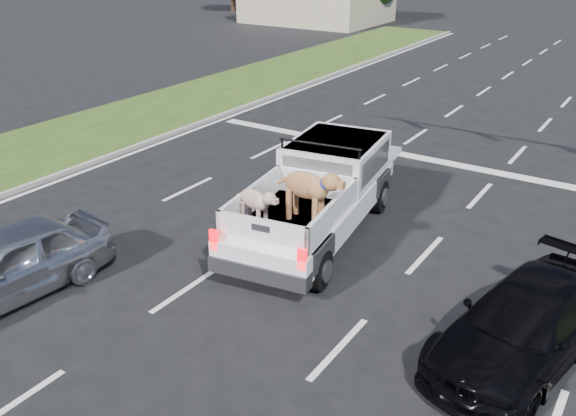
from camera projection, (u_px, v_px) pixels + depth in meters
name	position (u px, v px, depth m)	size (l,w,h in m)	color
ground	(257.00, 317.00, 11.40)	(160.00, 160.00, 0.00)	black
road_markings	(399.00, 199.00, 16.40)	(17.75, 60.00, 0.01)	silver
grass_median_left	(93.00, 133.00, 21.67)	(5.00, 60.00, 0.10)	#253E13
curb_left	(142.00, 144.00, 20.45)	(0.15, 60.00, 0.14)	gray
pickup_truck	(318.00, 192.00, 14.19)	(2.98, 6.18, 2.22)	black
silver_sedan	(7.00, 263.00, 11.81)	(1.67, 4.14, 1.41)	#B5B7BC
black_coupe	(525.00, 323.00, 10.11)	(1.81, 4.45, 1.29)	black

